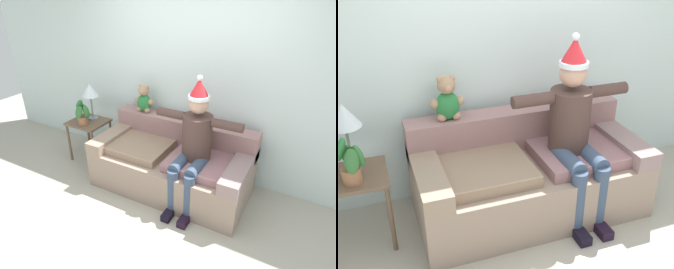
% 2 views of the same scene
% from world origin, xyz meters
% --- Properties ---
extents(ground_plane, '(10.00, 10.00, 0.00)m').
position_xyz_m(ground_plane, '(0.00, 0.00, 0.00)').
color(ground_plane, '#A9A293').
extents(back_wall, '(7.00, 0.10, 2.70)m').
position_xyz_m(back_wall, '(0.00, 1.55, 1.35)').
color(back_wall, silver).
rests_on(back_wall, ground_plane).
extents(couch, '(1.95, 0.94, 0.83)m').
position_xyz_m(couch, '(0.00, 0.99, 0.34)').
color(couch, gray).
rests_on(couch, ground_plane).
extents(person_seated, '(1.02, 0.77, 1.56)m').
position_xyz_m(person_seated, '(0.34, 0.83, 0.80)').
color(person_seated, '#49332D').
rests_on(person_seated, ground_plane).
extents(teddy_bear, '(0.29, 0.17, 0.38)m').
position_xyz_m(teddy_bear, '(-0.60, 1.30, 1.00)').
color(teddy_bear, '#28773A').
rests_on(teddy_bear, couch).
extents(side_table, '(0.52, 0.46, 0.61)m').
position_xyz_m(side_table, '(-1.41, 1.03, 0.51)').
color(side_table, brown).
rests_on(side_table, ground_plane).
extents(table_lamp, '(0.24, 0.24, 0.54)m').
position_xyz_m(table_lamp, '(-1.40, 1.12, 1.03)').
color(table_lamp, gray).
rests_on(table_lamp, side_table).
extents(potted_plant, '(0.23, 0.28, 0.37)m').
position_xyz_m(potted_plant, '(-1.39, 0.93, 0.78)').
color(potted_plant, '#996545').
rests_on(potted_plant, side_table).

